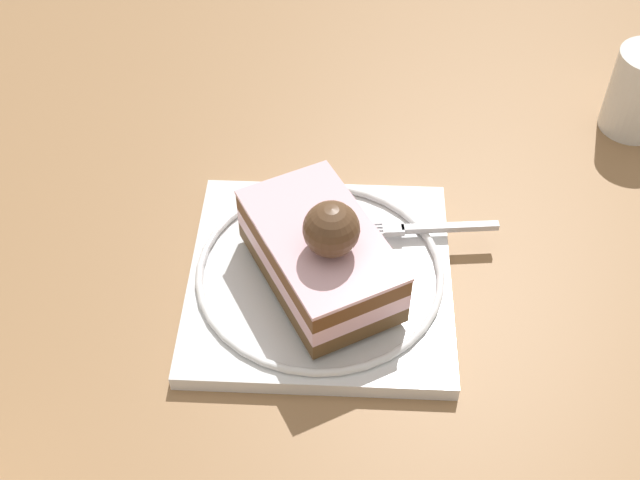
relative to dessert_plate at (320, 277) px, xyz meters
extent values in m
plane|color=#936B44|center=(-0.03, -0.02, -0.01)|extent=(2.40, 2.40, 0.00)
cube|color=white|center=(0.00, 0.00, 0.00)|extent=(0.22, 0.22, 0.01)
torus|color=white|center=(0.00, 0.00, 0.01)|extent=(0.21, 0.21, 0.01)
cube|color=brown|center=(-0.01, 0.00, 0.02)|extent=(0.14, 0.11, 0.01)
cube|color=beige|center=(-0.01, 0.00, 0.03)|extent=(0.14, 0.11, 0.01)
cube|color=brown|center=(-0.01, 0.00, 0.04)|extent=(0.14, 0.11, 0.01)
cube|color=beige|center=(-0.01, 0.00, 0.05)|extent=(0.14, 0.11, 0.00)
sphere|color=brown|center=(-0.02, 0.00, 0.07)|extent=(0.04, 0.04, 0.04)
cube|color=silver|center=(0.02, -0.10, 0.01)|extent=(0.01, 0.07, 0.00)
cube|color=silver|center=(0.03, -0.06, 0.01)|extent=(0.01, 0.02, 0.00)
cube|color=silver|center=(0.03, -0.04, 0.01)|extent=(0.00, 0.03, 0.00)
cube|color=silver|center=(0.03, -0.04, 0.01)|extent=(0.00, 0.03, 0.00)
cube|color=silver|center=(0.03, -0.04, 0.01)|extent=(0.00, 0.03, 0.00)
cube|color=silver|center=(0.02, -0.04, 0.01)|extent=(0.00, 0.03, 0.00)
cylinder|color=#B7232D|center=(0.14, -0.30, 0.02)|extent=(0.05, 0.05, 0.06)
camera|label=1|loc=(-0.37, 0.06, 0.45)|focal=45.96mm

